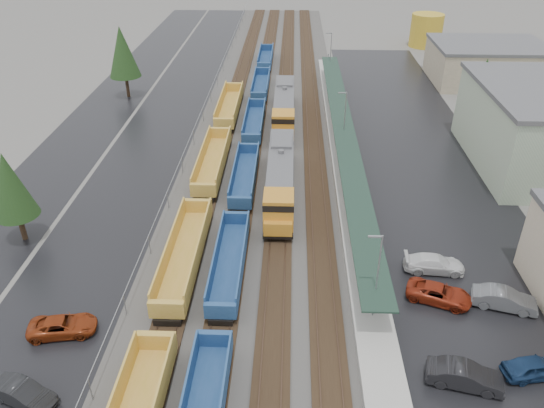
{
  "coord_description": "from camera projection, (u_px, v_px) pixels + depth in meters",
  "views": [
    {
      "loc": [
        3.01,
        -10.56,
        28.62
      ],
      "look_at": [
        1.3,
        34.0,
        2.0
      ],
      "focal_mm": 35.0,
      "sensor_mm": 36.0,
      "label": 1
    }
  ],
  "objects": [
    {
      "name": "tree_east",
      "position": [
        482.0,
        85.0,
        69.35
      ],
      "size": [
        4.4,
        4.4,
        10.0
      ],
      "color": "#332316",
      "rests_on": "ground"
    },
    {
      "name": "west_road",
      "position": [
        96.0,
        120.0,
        76.13
      ],
      "size": [
        9.0,
        160.0,
        0.02
      ],
      "primitive_type": "cube",
      "color": "black",
      "rests_on": "ground"
    },
    {
      "name": "chainlink_fence",
      "position": [
        201.0,
        115.0,
        73.46
      ],
      "size": [
        0.08,
        160.04,
        2.02
      ],
      "color": "gray",
      "rests_on": "ground"
    },
    {
      "name": "parked_car_east_e",
      "position": [
        504.0,
        299.0,
        41.66
      ],
      "size": [
        2.95,
        5.21,
        1.63
      ],
      "primitive_type": "imported",
      "rotation": [
        0.0,
        0.0,
        1.31
      ],
      "color": "#57595C",
      "rests_on": "ground"
    },
    {
      "name": "well_string_blue",
      "position": [
        245.0,
        176.0,
        58.88
      ],
      "size": [
        2.49,
        108.6,
        2.2
      ],
      "color": "navy",
      "rests_on": "ground"
    },
    {
      "name": "ballast_strip",
      "position": [
        270.0,
        122.0,
        75.29
      ],
      "size": [
        20.0,
        160.0,
        0.08
      ],
      "primitive_type": "cube",
      "color": "#302D2B",
      "rests_on": "ground"
    },
    {
      "name": "parked_car_west_c",
      "position": [
        63.0,
        326.0,
        39.3
      ],
      "size": [
        3.09,
        5.26,
        1.37
      ],
      "primitive_type": "imported",
      "rotation": [
        0.0,
        0.0,
        1.74
      ],
      "color": "maroon",
      "rests_on": "ground"
    },
    {
      "name": "locomotive_trail",
      "position": [
        284.0,
        108.0,
        73.79
      ],
      "size": [
        2.88,
        19.0,
        4.3
      ],
      "color": "black",
      "rests_on": "ground"
    },
    {
      "name": "parked_car_east_a",
      "position": [
        465.0,
        376.0,
        35.1
      ],
      "size": [
        2.81,
        5.27,
        1.65
      ],
      "primitive_type": "imported",
      "rotation": [
        0.0,
        0.0,
        1.35
      ],
      "color": "black",
      "rests_on": "ground"
    },
    {
      "name": "station_platform",
      "position": [
        343.0,
        148.0,
        66.04
      ],
      "size": [
        3.0,
        80.0,
        8.0
      ],
      "color": "#9E9B93",
      "rests_on": "ground"
    },
    {
      "name": "tree_west_near",
      "position": [
        10.0,
        185.0,
        47.31
      ],
      "size": [
        3.96,
        3.96,
        9.0
      ],
      "color": "#332316",
      "rests_on": "ground"
    },
    {
      "name": "trackbed",
      "position": [
        270.0,
        121.0,
        75.23
      ],
      "size": [
        14.6,
        160.0,
        0.22
      ],
      "color": "black",
      "rests_on": "ground"
    },
    {
      "name": "west_parking_lot",
      "position": [
        165.0,
        121.0,
        75.8
      ],
      "size": [
        10.0,
        160.0,
        0.02
      ],
      "primitive_type": "cube",
      "color": "black",
      "rests_on": "ground"
    },
    {
      "name": "parked_car_east_d",
      "position": [
        535.0,
        368.0,
        35.81
      ],
      "size": [
        2.54,
        4.64,
        1.5
      ],
      "primitive_type": "imported",
      "rotation": [
        0.0,
        0.0,
        1.75
      ],
      "color": "navy",
      "rests_on": "ground"
    },
    {
      "name": "tree_west_far",
      "position": [
        122.0,
        52.0,
        80.99
      ],
      "size": [
        4.84,
        4.84,
        11.0
      ],
      "color": "#332316",
      "rests_on": "ground"
    },
    {
      "name": "well_string_yellow",
      "position": [
        185.0,
        254.0,
        46.13
      ],
      "size": [
        2.77,
        88.55,
        2.46
      ],
      "color": "#B49632",
      "rests_on": "ground"
    },
    {
      "name": "parked_car_west_b",
      "position": [
        23.0,
        394.0,
        33.95
      ],
      "size": [
        3.06,
        4.83,
        1.5
      ],
      "primitive_type": "imported",
      "rotation": [
        0.0,
        0.0,
        1.22
      ],
      "color": "black",
      "rests_on": "ground"
    },
    {
      "name": "parked_car_east_c",
      "position": [
        434.0,
        264.0,
        45.71
      ],
      "size": [
        2.4,
        5.3,
        1.51
      ],
      "primitive_type": "imported",
      "rotation": [
        0.0,
        0.0,
        1.52
      ],
      "color": "silver",
      "rests_on": "ground"
    },
    {
      "name": "storage_tank",
      "position": [
        426.0,
        30.0,
        109.91
      ],
      "size": [
        6.56,
        6.56,
        6.56
      ],
      "primitive_type": "cylinder",
      "color": "gold",
      "rests_on": "ground"
    },
    {
      "name": "east_commuter_lot",
      "position": [
        418.0,
        155.0,
        66.1
      ],
      "size": [
        16.0,
        100.0,
        0.02
      ],
      "primitive_type": "cube",
      "color": "black",
      "rests_on": "ground"
    },
    {
      "name": "locomotive_lead",
      "position": [
        280.0,
        179.0,
        55.77
      ],
      "size": [
        2.88,
        19.0,
        4.3
      ],
      "color": "black",
      "rests_on": "ground"
    },
    {
      "name": "parked_car_east_b",
      "position": [
        439.0,
        294.0,
        42.4
      ],
      "size": [
        4.02,
        5.63,
        1.43
      ],
      "primitive_type": "imported",
      "rotation": [
        0.0,
        0.0,
        1.21
      ],
      "color": "maroon",
      "rests_on": "ground"
    }
  ]
}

